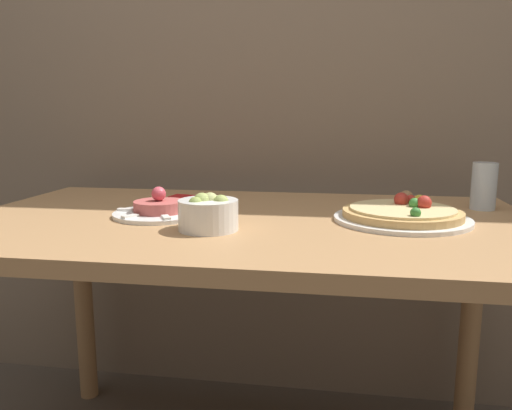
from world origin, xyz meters
name	(u,v)px	position (x,y,z in m)	size (l,w,h in m)	color
back_wall	(274,14)	(0.00, 0.94, 1.30)	(8.00, 0.05, 2.60)	#84705B
dining_table	(245,254)	(0.00, 0.41, 0.64)	(1.38, 0.81, 0.73)	#AD7F51
pizza_plate	(403,214)	(0.37, 0.42, 0.75)	(0.31, 0.31, 0.06)	white
tartare_plate	(159,210)	(-0.21, 0.39, 0.75)	(0.22, 0.22, 0.07)	white
small_bowl	(208,213)	(-0.05, 0.26, 0.77)	(0.13, 0.13, 0.08)	white
drinking_glass	(484,186)	(0.59, 0.61, 0.80)	(0.06, 0.06, 0.12)	silver
napkin	(195,199)	(-0.19, 0.61, 0.74)	(0.19, 0.13, 0.01)	red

